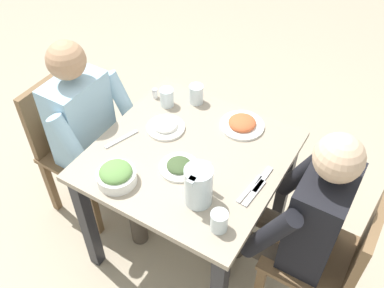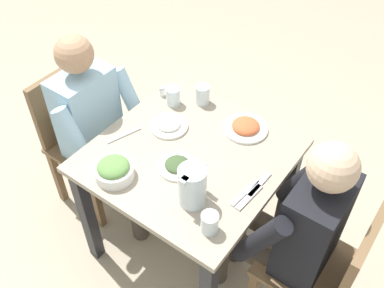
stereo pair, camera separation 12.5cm
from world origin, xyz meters
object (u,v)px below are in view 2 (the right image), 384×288
object	(u,v)px
dining_table	(190,171)
chair_far	(80,133)
diner_far	(101,129)
water_glass_center	(173,96)
salad_bowl	(114,170)
diner_near	(290,225)
water_glass_far_right	(210,223)
chair_near	(327,268)
water_pitcher	(192,186)
water_glass_near_left	(203,95)
plate_yoghurt	(169,125)
plate_dolmas	(177,165)
plate_rice_curry	(246,127)
salt_shaker	(162,91)

from	to	relation	value
dining_table	chair_far	size ratio (longest dim) A/B	1.00
diner_far	water_glass_center	world-z (taller)	diner_far
diner_far	salad_bowl	bearing A→B (deg)	-125.46
diner_near	water_glass_far_right	world-z (taller)	diner_near
chair_far	water_glass_center	distance (m)	0.63
diner_far	chair_near	bearing A→B (deg)	-88.20
chair_near	water_glass_far_right	xyz separation A→B (m)	(-0.29, 0.44, 0.30)
chair_near	water_pitcher	size ratio (longest dim) A/B	4.56
salad_bowl	diner_far	bearing A→B (deg)	54.54
diner_far	water_glass_far_right	size ratio (longest dim) A/B	12.53
chair_far	water_glass_near_left	world-z (taller)	chair_far
chair_far	plate_yoghurt	size ratio (longest dim) A/B	4.52
salad_bowl	plate_yoghurt	size ratio (longest dim) A/B	0.92
diner_near	plate_dolmas	size ratio (longest dim) A/B	6.38
plate_yoghurt	water_glass_center	world-z (taller)	water_glass_center
plate_dolmas	water_glass_far_right	xyz separation A→B (m)	(-0.19, -0.31, 0.03)
water_pitcher	plate_yoghurt	bearing A→B (deg)	50.51
diner_near	chair_near	bearing A→B (deg)	-90.00
diner_far	salad_bowl	distance (m)	0.48
chair_far	diner_far	size ratio (longest dim) A/B	0.75
diner_near	plate_yoghurt	size ratio (longest dim) A/B	6.05
plate_yoghurt	plate_rice_curry	size ratio (longest dim) A/B	0.86
plate_yoghurt	water_glass_far_right	bearing A→B (deg)	-126.88
diner_near	water_glass_near_left	bearing A→B (deg)	63.83
diner_near	water_glass_near_left	world-z (taller)	diner_near
dining_table	diner_near	distance (m)	0.55
water_glass_center	water_pitcher	bearing A→B (deg)	-134.92
water_pitcher	plate_rice_curry	size ratio (longest dim) A/B	0.85
water_glass_near_left	salt_shaker	bearing A→B (deg)	110.80
chair_near	water_glass_center	world-z (taller)	chair_near
diner_far	salt_shaker	distance (m)	0.38
chair_near	water_glass_center	bearing A→B (deg)	76.26
chair_far	plate_yoghurt	distance (m)	0.64
dining_table	water_glass_far_right	bearing A→B (deg)	-133.15
chair_near	plate_rice_curry	size ratio (longest dim) A/B	3.89
plate_yoghurt	salt_shaker	xyz separation A→B (m)	(0.18, 0.19, 0.01)
diner_near	water_pitcher	world-z (taller)	diner_near
water_glass_far_right	water_glass_center	bearing A→B (deg)	48.17
water_glass_near_left	salt_shaker	distance (m)	0.23
diner_near	plate_yoghurt	xyz separation A→B (m)	(0.09, 0.74, 0.12)
plate_rice_curry	water_glass_center	distance (m)	0.42
water_pitcher	plate_rice_curry	distance (m)	0.52
salad_bowl	plate_rice_curry	xyz separation A→B (m)	(0.61, -0.31, -0.02)
plate_dolmas	salt_shaker	size ratio (longest dim) A/B	3.37
salad_bowl	water_glass_center	xyz separation A→B (m)	(0.56, 0.11, 0.01)
plate_rice_curry	water_glass_center	bearing A→B (deg)	96.94
plate_rice_curry	water_glass_far_right	xyz separation A→B (m)	(-0.59, -0.19, 0.03)
water_glass_near_left	water_glass_center	bearing A→B (deg)	129.54
water_glass_far_right	water_glass_near_left	bearing A→B (deg)	37.20
dining_table	water_glass_far_right	size ratio (longest dim) A/B	9.39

